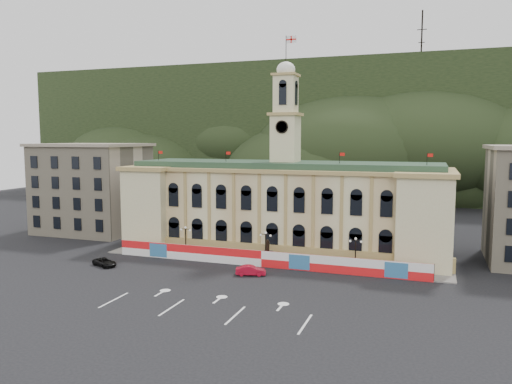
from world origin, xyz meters
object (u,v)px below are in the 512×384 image
(black_suv, at_px, (105,262))
(statue, at_px, (268,255))
(red_sedan, at_px, (251,270))
(lamp_center, at_px, (266,245))

(black_suv, bearing_deg, statue, -42.12)
(statue, height_order, red_sedan, statue)
(lamp_center, xyz_separation_m, red_sedan, (0.07, -7.06, -2.36))
(statue, relative_size, lamp_center, 0.72)
(lamp_center, distance_m, black_suv, 25.11)
(red_sedan, relative_size, black_suv, 0.94)
(statue, height_order, black_suv, statue)
(statue, bearing_deg, red_sedan, -89.50)
(statue, bearing_deg, black_suv, -155.25)
(statue, distance_m, red_sedan, 8.07)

